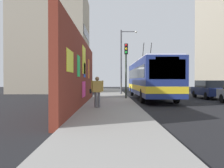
{
  "coord_description": "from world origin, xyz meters",
  "views": [
    {
      "loc": [
        -18.36,
        1.65,
        1.6
      ],
      "look_at": [
        1.56,
        1.47,
        1.29
      ],
      "focal_mm": 39.17,
      "sensor_mm": 36.0,
      "label": 1
    }
  ],
  "objects_px": {
    "parked_car_navy": "(209,89)",
    "pedestrian_near_wall": "(97,89)",
    "street_lamp": "(123,57)",
    "city_bus": "(150,78)",
    "traffic_light": "(126,62)"
  },
  "relations": [
    {
      "from": "parked_car_navy",
      "to": "traffic_light",
      "type": "distance_m",
      "value": 7.85
    },
    {
      "from": "city_bus",
      "to": "parked_car_navy",
      "type": "height_order",
      "value": "city_bus"
    },
    {
      "from": "city_bus",
      "to": "street_lamp",
      "type": "distance_m",
      "value": 5.83
    },
    {
      "from": "traffic_light",
      "to": "pedestrian_near_wall",
      "type": "bearing_deg",
      "value": 163.07
    },
    {
      "from": "city_bus",
      "to": "street_lamp",
      "type": "relative_size",
      "value": 1.88
    },
    {
      "from": "traffic_light",
      "to": "city_bus",
      "type": "bearing_deg",
      "value": -56.4
    },
    {
      "from": "parked_car_navy",
      "to": "street_lamp",
      "type": "bearing_deg",
      "value": 56.36
    },
    {
      "from": "city_bus",
      "to": "parked_car_navy",
      "type": "xyz_separation_m",
      "value": [
        0.15,
        -5.2,
        -0.97
      ]
    },
    {
      "from": "parked_car_navy",
      "to": "pedestrian_near_wall",
      "type": "relative_size",
      "value": 2.58
    },
    {
      "from": "city_bus",
      "to": "pedestrian_near_wall",
      "type": "distance_m",
      "value": 8.97
    },
    {
      "from": "street_lamp",
      "to": "city_bus",
      "type": "bearing_deg",
      "value": -157.61
    },
    {
      "from": "city_bus",
      "to": "street_lamp",
      "type": "bearing_deg",
      "value": 22.39
    },
    {
      "from": "parked_car_navy",
      "to": "street_lamp",
      "type": "height_order",
      "value": "street_lamp"
    },
    {
      "from": "city_bus",
      "to": "street_lamp",
      "type": "height_order",
      "value": "street_lamp"
    },
    {
      "from": "parked_car_navy",
      "to": "pedestrian_near_wall",
      "type": "bearing_deg",
      "value": 130.93
    }
  ]
}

